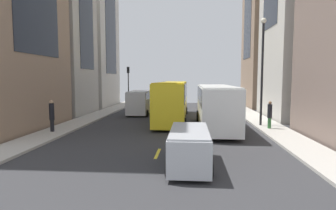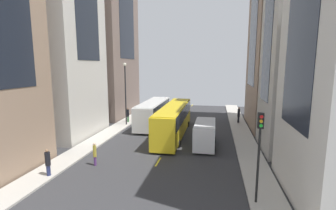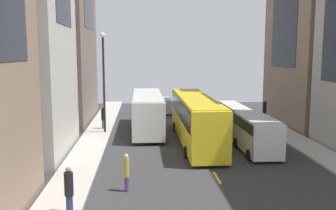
{
  "view_description": "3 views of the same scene",
  "coord_description": "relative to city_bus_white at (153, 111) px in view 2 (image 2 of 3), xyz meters",
  "views": [
    {
      "loc": [
        -1.68,
        24.99,
        3.9
      ],
      "look_at": [
        -0.18,
        5.83,
        2.12
      ],
      "focal_mm": 30.48,
      "sensor_mm": 36.0,
      "label": 1
    },
    {
      "loc": [
        4.67,
        -30.28,
        8.25
      ],
      "look_at": [
        -1.7,
        2.93,
        2.85
      ],
      "focal_mm": 26.3,
      "sensor_mm": 36.0,
      "label": 2
    },
    {
      "loc": [
        -4.23,
        -30.48,
        6.99
      ],
      "look_at": [
        -1.7,
        4.19,
        2.1
      ],
      "focal_mm": 39.86,
      "sensor_mm": 36.0,
      "label": 3
    }
  ],
  "objects": [
    {
      "name": "streetlamp_near",
      "position": [
        -3.71,
        -0.82,
        3.24
      ],
      "size": [
        0.44,
        0.44,
        8.51
      ],
      "color": "black",
      "rests_on": "ground"
    },
    {
      "name": "building_east_1",
      "position": [
        18.07,
        -7.59,
        8.94
      ],
      "size": [
        10.09,
        7.09,
        21.88
      ],
      "color": "#B7B2A8",
      "rests_on": "ground"
    },
    {
      "name": "lane_stripe_3",
      "position": [
        3.68,
        8.09,
        -2.0
      ],
      "size": [
        0.16,
        2.0,
        0.01
      ],
      "primitive_type": "cube",
      "color": "yellow",
      "rests_on": "ground"
    },
    {
      "name": "lane_stripe_2",
      "position": [
        3.68,
        -2.41,
        -2.0
      ],
      "size": [
        0.16,
        2.0,
        0.01
      ],
      "primitive_type": "cube",
      "color": "yellow",
      "rests_on": "ground"
    },
    {
      "name": "lane_stripe_4",
      "position": [
        3.68,
        18.59,
        -2.0
      ],
      "size": [
        0.16,
        2.0,
        0.01
      ],
      "primitive_type": "cube",
      "color": "yellow",
      "rests_on": "ground"
    },
    {
      "name": "pedestrian_crossing_mid",
      "position": [
        -4.0,
        0.68,
        -0.76
      ],
      "size": [
        0.34,
        0.34,
        2.07
      ],
      "rotation": [
        0.0,
        0.0,
        5.11
      ],
      "color": "#336B38",
      "rests_on": "ground"
    },
    {
      "name": "pedestrian_crossing_near",
      "position": [
        11.8,
        3.22,
        -0.66
      ],
      "size": [
        0.35,
        0.35,
        2.25
      ],
      "rotation": [
        0.0,
        0.0,
        5.13
      ],
      "color": "black",
      "rests_on": "ground"
    },
    {
      "name": "sidewalk_east",
      "position": [
        11.72,
        -2.41,
        -1.93
      ],
      "size": [
        2.3,
        44.0,
        0.15
      ],
      "primitive_type": "cube",
      "color": "#B2ADA3",
      "rests_on": "ground"
    },
    {
      "name": "streetcar_yellow",
      "position": [
        3.66,
        -4.45,
        0.12
      ],
      "size": [
        2.7,
        13.86,
        3.59
      ],
      "color": "yellow",
      "rests_on": "ground"
    },
    {
      "name": "pedestrian_walking_far",
      "position": [
        -1.32,
        -14.65,
        -0.95
      ],
      "size": [
        0.28,
        0.28,
        1.96
      ],
      "rotation": [
        0.0,
        0.0,
        0.23
      ],
      "color": "#593372",
      "rests_on": "ground"
    },
    {
      "name": "city_bus_white",
      "position": [
        0.0,
        0.0,
        0.0
      ],
      "size": [
        2.8,
        11.08,
        3.35
      ],
      "color": "silver",
      "rests_on": "ground"
    },
    {
      "name": "lane_stripe_1",
      "position": [
        3.68,
        -12.91,
        -2.0
      ],
      "size": [
        0.16,
        2.0,
        0.01
      ],
      "primitive_type": "cube",
      "color": "yellow",
      "rests_on": "ground"
    },
    {
      "name": "sidewalk_west",
      "position": [
        -4.36,
        -2.41,
        -1.93
      ],
      "size": [
        2.3,
        44.0,
        0.15
      ],
      "primitive_type": "cube",
      "color": "#B2ADA3",
      "rests_on": "ground"
    },
    {
      "name": "pedestrian_waiting_curb",
      "position": [
        -3.67,
        -17.37,
        -0.79
      ],
      "size": [
        0.39,
        0.39,
        2.03
      ],
      "rotation": [
        0.0,
        0.0,
        1.39
      ],
      "color": "navy",
      "rests_on": "ground"
    },
    {
      "name": "building_east_2",
      "position": [
        17.58,
        2.24,
        10.49
      ],
      "size": [
        9.1,
        10.97,
        24.98
      ],
      "color": "#937760",
      "rests_on": "ground"
    },
    {
      "name": "traffic_light_near_corner",
      "position": [
        10.97,
        -18.26,
        1.97
      ],
      "size": [
        0.32,
        0.44,
        5.46
      ],
      "color": "black",
      "rests_on": "ground"
    },
    {
      "name": "ground_plane",
      "position": [
        3.68,
        -2.41,
        -2.01
      ],
      "size": [
        42.39,
        42.39,
        0.0
      ],
      "primitive_type": "plane",
      "color": "#333335"
    },
    {
      "name": "car_silver_0",
      "position": [
        2.03,
        10.21,
        -1.01
      ],
      "size": [
        1.87,
        4.41,
        1.68
      ],
      "color": "#B7BABF",
      "rests_on": "ground"
    },
    {
      "name": "delivery_van_white",
      "position": [
        7.46,
        -8.02,
        -0.49
      ],
      "size": [
        2.25,
        5.43,
        2.58
      ],
      "color": "white",
      "rests_on": "ground"
    }
  ]
}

